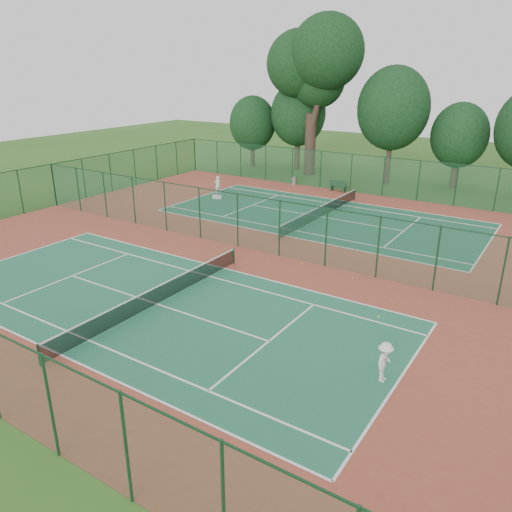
# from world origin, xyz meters

# --- Properties ---
(ground) EXTENTS (120.00, 120.00, 0.00)m
(ground) POSITION_xyz_m (0.00, 0.00, 0.00)
(ground) COLOR #2E5A1C
(ground) RESTS_ON ground
(red_pad) EXTENTS (40.00, 36.00, 0.01)m
(red_pad) POSITION_xyz_m (0.00, 0.00, 0.01)
(red_pad) COLOR brown
(red_pad) RESTS_ON ground
(court_near) EXTENTS (23.77, 10.97, 0.01)m
(court_near) POSITION_xyz_m (0.00, -9.00, 0.01)
(court_near) COLOR #206747
(court_near) RESTS_ON red_pad
(court_far) EXTENTS (23.77, 10.97, 0.01)m
(court_far) POSITION_xyz_m (0.00, 9.00, 0.01)
(court_far) COLOR #1B563A
(court_far) RESTS_ON red_pad
(fence_north) EXTENTS (40.00, 0.09, 3.50)m
(fence_north) POSITION_xyz_m (0.00, 18.00, 1.76)
(fence_north) COLOR #194D31
(fence_north) RESTS_ON ground
(fence_west) EXTENTS (0.09, 36.00, 3.50)m
(fence_west) POSITION_xyz_m (-20.00, 0.00, 1.76)
(fence_west) COLOR #17452D
(fence_west) RESTS_ON ground
(fence_divider) EXTENTS (40.00, 0.09, 3.50)m
(fence_divider) POSITION_xyz_m (0.00, 0.00, 1.76)
(fence_divider) COLOR #194D30
(fence_divider) RESTS_ON ground
(tennis_net_near) EXTENTS (0.10, 12.90, 0.97)m
(tennis_net_near) POSITION_xyz_m (0.00, -9.00, 0.54)
(tennis_net_near) COLOR #13351F
(tennis_net_near) RESTS_ON ground
(tennis_net_far) EXTENTS (0.10, 12.90, 0.97)m
(tennis_net_far) POSITION_xyz_m (0.00, 9.00, 0.54)
(tennis_net_far) COLOR #123219
(tennis_net_far) RESTS_ON ground
(player_near) EXTENTS (0.60, 1.02, 1.57)m
(player_near) POSITION_xyz_m (11.38, -9.08, 0.80)
(player_near) COLOR silver
(player_near) RESTS_ON court_near
(player_far) EXTENTS (0.57, 0.68, 1.57)m
(player_far) POSITION_xyz_m (-11.38, 10.80, 0.81)
(player_far) COLOR white
(player_far) RESTS_ON court_far
(trash_bin) EXTENTS (0.55, 0.55, 0.78)m
(trash_bin) POSITION_xyz_m (-7.23, 17.60, 0.40)
(trash_bin) COLOR gray
(trash_bin) RESTS_ON red_pad
(bench) EXTENTS (1.72, 0.67, 1.04)m
(bench) POSITION_xyz_m (-2.50, 17.41, 0.54)
(bench) COLOR #12361F
(bench) RESTS_ON red_pad
(kit_bag) EXTENTS (0.86, 0.48, 0.31)m
(kit_bag) POSITION_xyz_m (-10.19, 9.15, 0.16)
(kit_bag) COLOR silver
(kit_bag) RESTS_ON red_pad
(stray_ball_a) EXTENTS (0.06, 0.06, 0.06)m
(stray_ball_a) POSITION_xyz_m (6.72, -0.83, 0.04)
(stray_ball_a) COLOR #DEF539
(stray_ball_a) RESTS_ON red_pad
(stray_ball_b) EXTENTS (0.07, 0.07, 0.07)m
(stray_ball_b) POSITION_xyz_m (3.36, -0.42, 0.05)
(stray_ball_b) COLOR #CFF338
(stray_ball_b) RESTS_ON red_pad
(stray_ball_c) EXTENTS (0.07, 0.07, 0.07)m
(stray_ball_c) POSITION_xyz_m (-1.93, -0.85, 0.04)
(stray_ball_c) COLOR #ACC92E
(stray_ball_c) RESTS_ON red_pad
(big_tree) EXTENTS (10.28, 7.52, 15.79)m
(big_tree) POSITION_xyz_m (-8.28, 23.21, 11.18)
(big_tree) COLOR #32221B
(big_tree) RESTS_ON ground
(evergreen_row) EXTENTS (39.00, 5.00, 12.00)m
(evergreen_row) POSITION_xyz_m (0.50, 24.25, 0.00)
(evergreen_row) COLOR black
(evergreen_row) RESTS_ON ground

